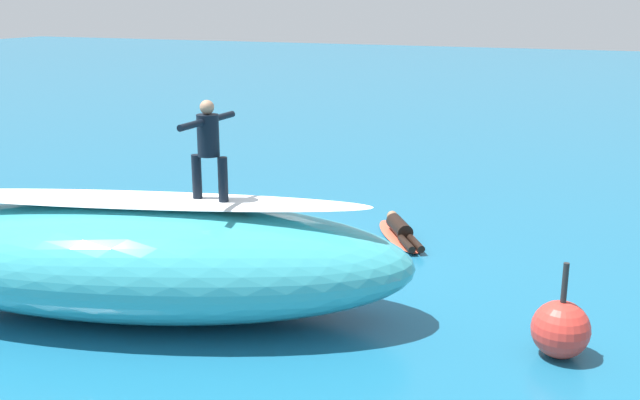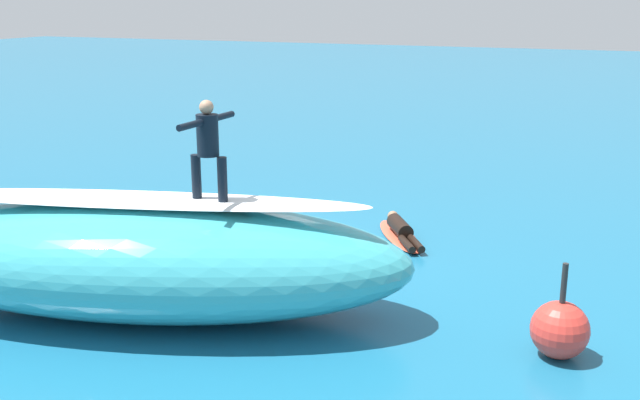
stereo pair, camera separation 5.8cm
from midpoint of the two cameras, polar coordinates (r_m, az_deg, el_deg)
The scene contains 10 objects.
ground_plane at distance 13.80m, azimuth -3.80°, elevation -4.30°, with size 120.00×120.00×0.00m, color #196084.
wave_crest at distance 11.45m, azimuth -13.66°, elevation -4.33°, with size 8.11×2.81×1.72m, color teal.
wave_foam_lip at distance 11.18m, azimuth -13.95°, elevation 0.01°, with size 6.90×0.98×0.08m, color white.
surfboard_riding at distance 10.85m, azimuth -8.47°, elevation -0.21°, with size 1.89×0.52×0.07m, color #E0563D.
surfer_riding at distance 10.65m, azimuth -8.65°, elevation 4.32°, with size 0.57×1.37×1.44m.
surfboard_paddling at distance 14.91m, azimuth 5.93°, elevation -2.72°, with size 2.18×0.57×0.06m, color #E0563D.
surfer_paddling at distance 14.73m, azimuth 6.10°, elevation -2.24°, with size 1.16×1.63×0.33m.
buoy_marker at distance 10.45m, azimuth 17.70°, elevation -9.34°, with size 0.77×0.77×1.31m.
foam_patch_near at distance 13.72m, azimuth -13.16°, elevation -4.48°, with size 0.67×0.46×0.14m, color white.
foam_patch_mid at distance 15.54m, azimuth -3.24°, elevation -1.84°, with size 0.99×0.95×0.10m, color white.
Camera 1 is at (-5.78, 11.65, 4.61)m, focal length 42.04 mm.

